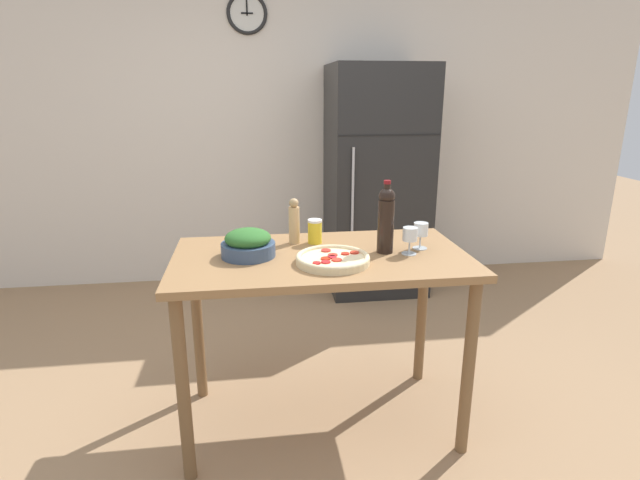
{
  "coord_description": "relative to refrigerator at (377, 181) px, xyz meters",
  "views": [
    {
      "loc": [
        -0.31,
        -2.19,
        1.64
      ],
      "look_at": [
        0.0,
        0.04,
        0.96
      ],
      "focal_mm": 28.0,
      "sensor_mm": 36.0,
      "label": 1
    }
  ],
  "objects": [
    {
      "name": "wine_glass_near",
      "position": [
        -0.31,
        -1.84,
        0.07
      ],
      "size": [
        0.07,
        0.07,
        0.13
      ],
      "color": "silver",
      "rests_on": "prep_counter"
    },
    {
      "name": "salad_bowl",
      "position": [
        -1.05,
        -1.77,
        0.04
      ],
      "size": [
        0.25,
        0.25,
        0.13
      ],
      "color": "#384C6B",
      "rests_on": "prep_counter"
    },
    {
      "name": "salt_canister",
      "position": [
        -0.72,
        -1.61,
        0.04
      ],
      "size": [
        0.07,
        0.07,
        0.12
      ],
      "color": "yellow",
      "rests_on": "prep_counter"
    },
    {
      "name": "prep_counter",
      "position": [
        -0.72,
        -1.8,
        -0.14
      ],
      "size": [
        1.37,
        0.75,
        0.9
      ],
      "color": "olive",
      "rests_on": "ground_plane"
    },
    {
      "name": "wine_bottle",
      "position": [
        -0.41,
        -1.8,
        0.15
      ],
      "size": [
        0.08,
        0.08,
        0.34
      ],
      "color": "black",
      "rests_on": "prep_counter"
    },
    {
      "name": "ground_plane",
      "position": [
        -0.72,
        -1.8,
        -0.92
      ],
      "size": [
        14.0,
        14.0,
        0.0
      ],
      "primitive_type": "plane",
      "color": "#9E7A56"
    },
    {
      "name": "refrigerator",
      "position": [
        0.0,
        0.0,
        0.0
      ],
      "size": [
        0.79,
        0.73,
        1.84
      ],
      "color": "black",
      "rests_on": "ground_plane"
    },
    {
      "name": "pepper_mill",
      "position": [
        -0.83,
        -1.59,
        0.09
      ],
      "size": [
        0.05,
        0.05,
        0.23
      ],
      "color": "tan",
      "rests_on": "prep_counter"
    },
    {
      "name": "wall_back",
      "position": [
        -0.72,
        0.4,
        0.38
      ],
      "size": [
        6.4,
        0.08,
        2.6
      ],
      "color": "silver",
      "rests_on": "ground_plane"
    },
    {
      "name": "homemade_pizza",
      "position": [
        -0.68,
        -1.92,
        0.0
      ],
      "size": [
        0.33,
        0.33,
        0.04
      ],
      "color": "beige",
      "rests_on": "prep_counter"
    },
    {
      "name": "wine_glass_far",
      "position": [
        -0.23,
        -1.77,
        0.07
      ],
      "size": [
        0.07,
        0.07,
        0.13
      ],
      "color": "silver",
      "rests_on": "prep_counter"
    }
  ]
}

